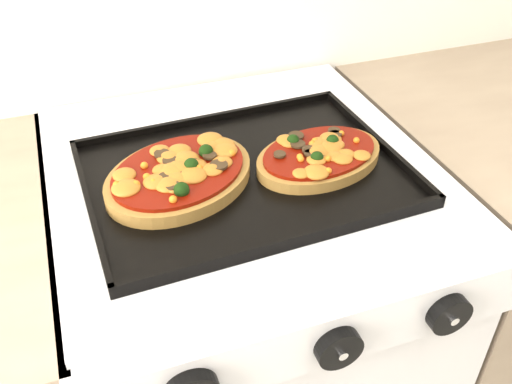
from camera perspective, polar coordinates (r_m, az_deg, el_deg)
name	(u,v)px	position (r m, az deg, el deg)	size (l,w,h in m)	color
stove	(244,348)	(1.21, -1.18, -15.37)	(0.60, 0.60, 0.91)	silver
control_panel	(323,338)	(0.72, 6.71, -14.31)	(0.60, 0.02, 0.09)	silver
knob_center	(339,348)	(0.71, 8.26, -15.20)	(0.06, 0.06, 0.02)	black
knob_right	(449,314)	(0.78, 18.73, -11.52)	(0.06, 0.06, 0.02)	black
baking_tray	(245,172)	(0.86, -1.13, 2.00)	(0.47, 0.35, 0.02)	black
pizza_left	(179,174)	(0.83, -7.72, 1.82)	(0.23, 0.18, 0.03)	olive
pizza_right	(319,155)	(0.88, 6.32, 3.70)	(0.21, 0.14, 0.03)	olive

